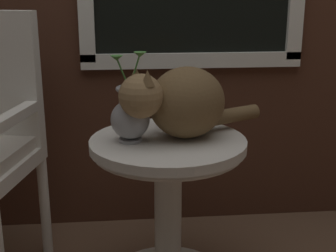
% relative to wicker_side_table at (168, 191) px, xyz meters
% --- Properties ---
extents(wicker_side_table, '(0.58, 0.58, 0.62)m').
position_rel_wicker_side_table_xyz_m(wicker_side_table, '(0.00, 0.00, 0.00)').
color(wicker_side_table, silver).
rests_on(wicker_side_table, ground_plane).
extents(cat, '(0.56, 0.36, 0.27)m').
position_rel_wicker_side_table_xyz_m(cat, '(0.05, 0.01, 0.35)').
color(cat, brown).
rests_on(cat, wicker_side_table).
extents(pewter_vase_with_ivy, '(0.14, 0.14, 0.33)m').
position_rel_wicker_side_table_xyz_m(pewter_vase_with_ivy, '(-0.14, -0.01, 0.31)').
color(pewter_vase_with_ivy, '#99999E').
rests_on(pewter_vase_with_ivy, wicker_side_table).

